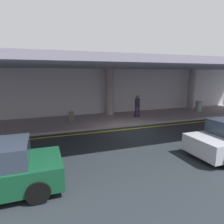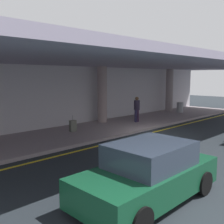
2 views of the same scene
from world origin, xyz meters
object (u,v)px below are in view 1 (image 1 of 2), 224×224
(support_column_left_mid, at_px, (110,92))
(traveler_with_luggage, at_px, (137,105))
(support_column_center, at_px, (191,89))
(suitcase_upright_primary, at_px, (71,116))
(trash_bin_steel, at_px, (198,106))

(support_column_left_mid, xyz_separation_m, traveler_with_luggage, (1.64, -1.60, -0.86))
(support_column_center, xyz_separation_m, traveler_with_luggage, (-6.36, -1.60, -0.86))
(support_column_left_mid, relative_size, suitcase_upright_primary, 4.06)
(traveler_with_luggage, height_order, trash_bin_steel, traveler_with_luggage)
(support_column_left_mid, relative_size, traveler_with_luggage, 2.17)
(support_column_left_mid, height_order, traveler_with_luggage, support_column_left_mid)
(support_column_center, xyz_separation_m, suitcase_upright_primary, (-11.24, -1.08, -1.51))
(support_column_center, height_order, traveler_with_luggage, support_column_center)
(trash_bin_steel, bearing_deg, support_column_center, 87.15)
(support_column_center, bearing_deg, traveler_with_luggage, -165.87)
(support_column_center, xyz_separation_m, trash_bin_steel, (-0.06, -1.12, -1.40))
(support_column_center, bearing_deg, support_column_left_mid, 180.00)
(suitcase_upright_primary, bearing_deg, traveler_with_luggage, -28.52)
(suitcase_upright_primary, relative_size, trash_bin_steel, 1.06)
(traveler_with_luggage, distance_m, suitcase_upright_primary, 4.95)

